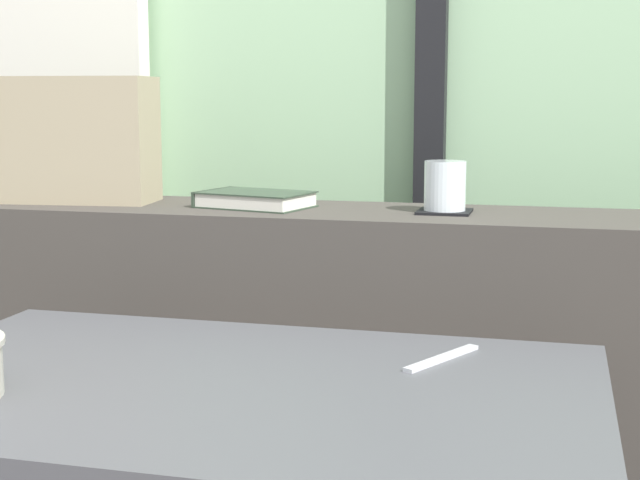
# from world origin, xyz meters

# --- Properties ---
(curtain_left_panel) EXTENTS (0.56, 0.06, 2.50)m
(curtain_left_panel) POSITION_xyz_m (-0.91, 0.96, 1.25)
(curtain_left_panel) COLOR silver
(curtain_left_panel) RESTS_ON ground
(dark_console_ledge) EXTENTS (2.80, 0.31, 0.85)m
(dark_console_ledge) POSITION_xyz_m (0.00, 0.55, 0.42)
(dark_console_ledge) COLOR #423D38
(dark_console_ledge) RESTS_ON ground
(breakfast_table) EXTENTS (1.00, 0.63, 0.69)m
(breakfast_table) POSITION_xyz_m (-0.04, -0.07, 0.57)
(breakfast_table) COLOR #414145
(breakfast_table) RESTS_ON ground
(coaster_square) EXTENTS (0.10, 0.10, 0.00)m
(coaster_square) POSITION_xyz_m (0.17, 0.55, 0.85)
(coaster_square) COLOR black
(coaster_square) RESTS_ON dark_console_ledge
(juice_glass) EXTENTS (0.08, 0.08, 0.09)m
(juice_glass) POSITION_xyz_m (0.17, 0.55, 0.90)
(juice_glass) COLOR white
(juice_glass) RESTS_ON coaster_square
(closed_book) EXTENTS (0.24, 0.19, 0.03)m
(closed_book) POSITION_xyz_m (-0.21, 0.55, 0.87)
(closed_book) COLOR #334233
(closed_book) RESTS_ON dark_console_ledge
(throw_pillow) EXTENTS (0.33, 0.17, 0.26)m
(throw_pillow) POSITION_xyz_m (-0.60, 0.55, 0.98)
(throw_pillow) COLOR tan
(throw_pillow) RESTS_ON dark_console_ledge
(fork_utensil) EXTENTS (0.09, 0.16, 0.01)m
(fork_utensil) POSITION_xyz_m (0.22, 0.10, 0.69)
(fork_utensil) COLOR silver
(fork_utensil) RESTS_ON breakfast_table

